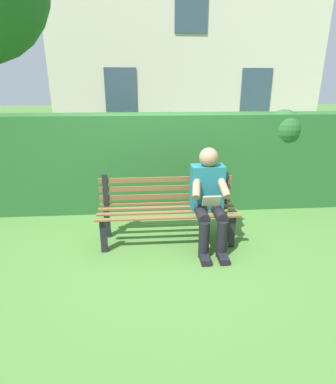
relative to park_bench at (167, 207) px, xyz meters
The scene contains 5 objects.
ground 0.42m from the park_bench, 90.00° to the left, with size 60.00×60.00×0.00m, color #477533.
park_bench is the anchor object (origin of this frame).
person_seated 0.54m from the park_bench, 159.27° to the left, with size 0.44×0.73×1.15m.
hedge_backdrop 1.20m from the park_bench, 103.26° to the right, with size 5.26×0.67×1.49m.
building_facade 7.94m from the park_bench, 98.45° to the right, with size 7.96×3.17×6.12m.
Camera 1 is at (0.25, 3.31, 1.80)m, focal length 28.25 mm.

